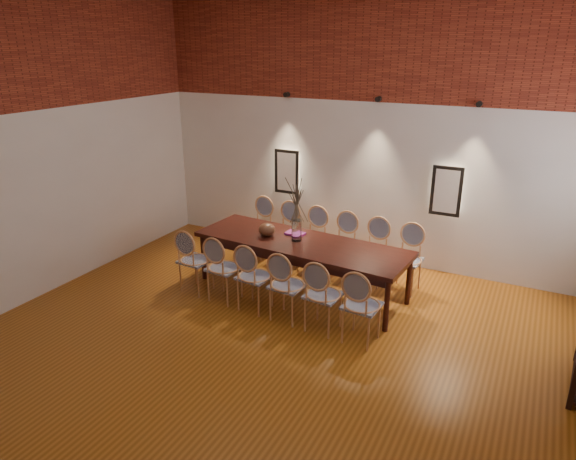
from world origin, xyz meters
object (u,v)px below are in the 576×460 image
at_px(chair_near_a, 196,260).
at_px(vase, 297,230).
at_px(chair_far_d, 341,246).
at_px(book, 295,234).
at_px(dining_table, 301,266).
at_px(chair_far_e, 373,253).
at_px(chair_far_a, 258,228).
at_px(chair_near_b, 224,268).
at_px(chair_near_c, 255,276).
at_px(chair_far_c, 312,240).
at_px(chair_far_f, 406,260).
at_px(chair_far_b, 284,234).
at_px(chair_near_f, 362,305).
at_px(chair_near_d, 288,285).
at_px(chair_near_e, 323,295).
at_px(bowl, 267,230).

xyz_separation_m(chair_near_a, vase, (1.24, 0.67, 0.43)).
xyz_separation_m(chair_far_d, book, (-0.50, -0.54, 0.30)).
distance_m(dining_table, chair_far_e, 1.08).
bearing_deg(chair_far_a, chair_near_b, 108.19).
xyz_separation_m(chair_near_c, chair_far_c, (0.12, 1.52, 0.00)).
xyz_separation_m(chair_near_c, book, (0.12, 0.95, 0.30)).
bearing_deg(chair_near_c, chair_far_c, 90.00).
distance_m(chair_far_c, chair_far_f, 1.51).
relative_size(chair_far_b, chair_far_c, 1.00).
xyz_separation_m(chair_near_c, chair_far_a, (-0.88, 1.60, 0.00)).
xyz_separation_m(chair_near_c, chair_near_f, (1.50, -0.12, 0.00)).
bearing_deg(chair_near_c, dining_table, 71.81).
distance_m(chair_near_a, chair_far_b, 1.61).
xyz_separation_m(chair_near_d, book, (-0.38, 0.99, 0.30)).
bearing_deg(chair_near_e, chair_far_a, 142.74).
xyz_separation_m(chair_far_e, chair_far_f, (0.50, -0.04, 0.00)).
bearing_deg(chair_far_a, chair_near_c, 123.31).
distance_m(chair_near_c, vase, 0.89).
relative_size(chair_near_c, chair_far_e, 1.00).
xyz_separation_m(chair_near_b, chair_far_b, (0.12, 1.52, 0.00)).
height_order(chair_near_f, chair_far_c, same).
bearing_deg(chair_near_c, chair_far_d, 71.81).
distance_m(chair_near_b, chair_near_d, 1.00).
xyz_separation_m(chair_far_a, chair_far_e, (2.00, -0.15, 0.00)).
bearing_deg(book, chair_near_c, -96.98).
distance_m(chair_far_a, book, 1.23).
relative_size(chair_near_b, chair_far_f, 1.00).
height_order(chair_near_d, bowl, chair_near_d).
distance_m(chair_near_e, chair_far_e, 1.53).
height_order(chair_near_c, chair_far_e, same).
bearing_deg(chair_near_f, dining_table, 148.68).
bearing_deg(chair_far_a, chair_far_c, 180.00).
height_order(chair_near_a, chair_near_d, same).
distance_m(chair_near_f, vase, 1.59).
bearing_deg(chair_near_b, bowl, 72.73).
relative_size(chair_near_e, chair_far_e, 1.00).
relative_size(chair_far_f, vase, 3.13).
bearing_deg(chair_near_f, chair_near_e, -180.00).
relative_size(dining_table, chair_far_e, 3.21).
bearing_deg(chair_near_e, bowl, 150.93).
xyz_separation_m(chair_near_f, bowl, (-1.73, 0.85, 0.37)).
xyz_separation_m(chair_near_d, chair_far_d, (0.12, 1.52, 0.00)).
distance_m(chair_far_b, vase, 1.11).
relative_size(chair_near_d, chair_far_d, 1.00).
bearing_deg(bowl, chair_near_a, -139.79).
distance_m(dining_table, book, 0.48).
height_order(chair_near_e, book, chair_near_e).
distance_m(chair_near_c, chair_near_d, 0.50).
bearing_deg(dining_table, chair_near_d, -71.81).
height_order(chair_far_f, book, chair_far_f).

